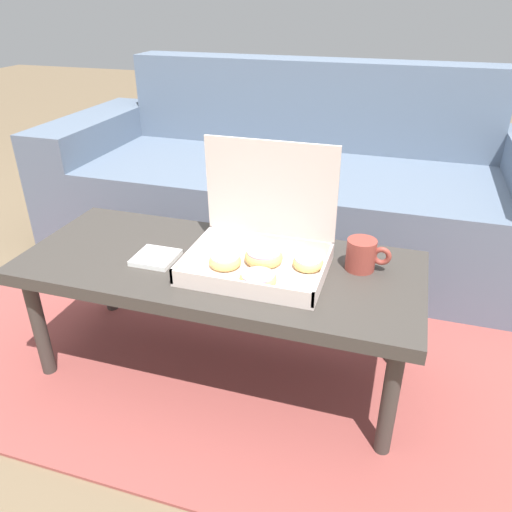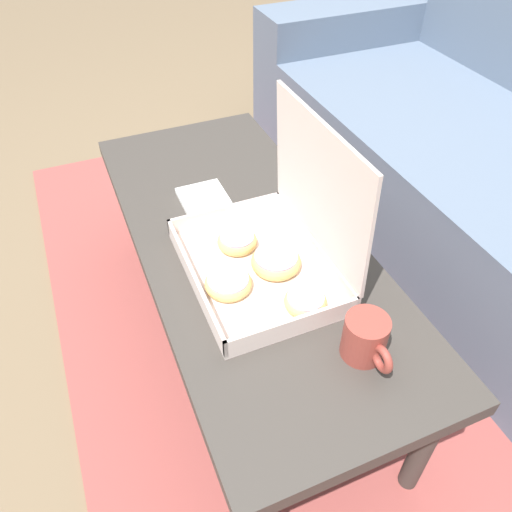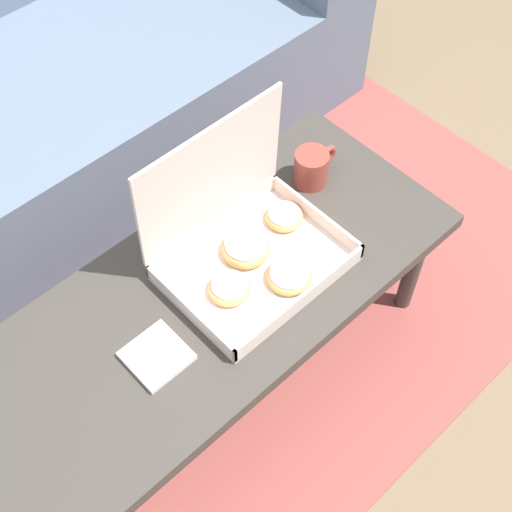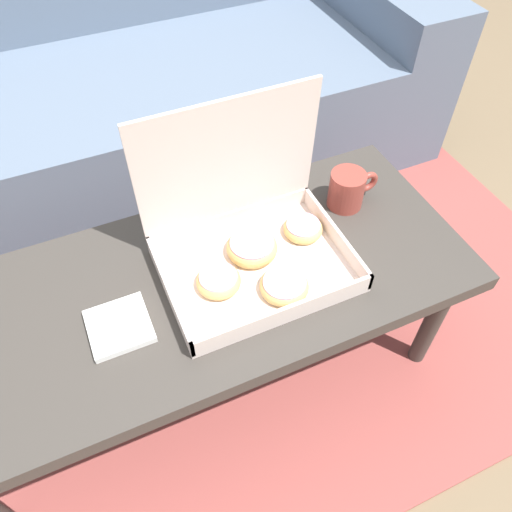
% 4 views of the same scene
% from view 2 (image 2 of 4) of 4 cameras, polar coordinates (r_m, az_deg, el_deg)
% --- Properties ---
extents(ground_plane, '(12.00, 12.00, 0.00)m').
position_cam_2_polar(ground_plane, '(1.56, 3.82, -7.96)').
color(ground_plane, '#756047').
extents(area_rug, '(2.39, 1.92, 0.01)m').
position_cam_2_polar(area_rug, '(1.67, 13.17, -4.57)').
color(area_rug, '#994742').
rests_on(area_rug, ground_plane).
extents(coffee_table, '(1.20, 0.51, 0.41)m').
position_cam_2_polar(coffee_table, '(1.25, -1.28, 0.74)').
color(coffee_table, '#3D3833').
rests_on(coffee_table, ground_plane).
extents(pastry_box, '(0.40, 0.30, 0.35)m').
position_cam_2_polar(pastry_box, '(1.10, 1.80, 0.69)').
color(pastry_box, silver).
rests_on(pastry_box, coffee_table).
extents(coffee_mug, '(0.13, 0.09, 0.09)m').
position_cam_2_polar(coffee_mug, '(0.97, 12.44, -9.19)').
color(coffee_mug, '#993D33').
rests_on(coffee_mug, coffee_table).
extents(napkin_stack, '(0.12, 0.12, 0.02)m').
position_cam_2_polar(napkin_stack, '(1.35, -6.04, 6.66)').
color(napkin_stack, white).
rests_on(napkin_stack, coffee_table).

